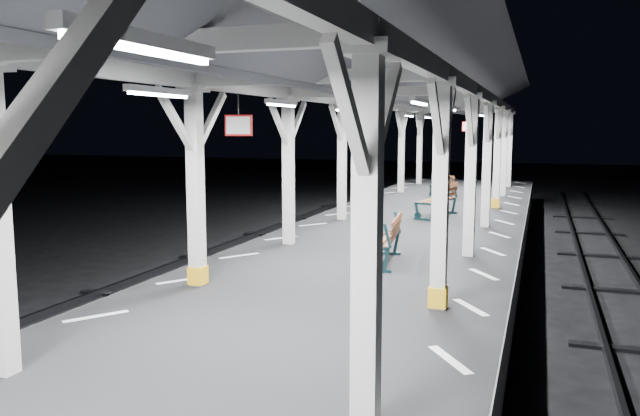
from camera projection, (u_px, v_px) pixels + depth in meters
The scene contains 8 objects.
ground at pixel (256, 411), 8.04m from camera, with size 120.00×120.00×0.00m, color black.
platform at pixel (255, 374), 7.98m from camera, with size 6.00×50.00×1.00m, color black.
hazard_stripes_left at pixel (96, 316), 8.72m from camera, with size 1.00×48.00×0.01m, color silver.
hazard_stripes_right at pixel (450, 360), 7.10m from camera, with size 1.00×48.00×0.01m, color silver.
canopy at pixel (250, 49), 7.44m from camera, with size 5.40×49.00×4.65m.
bench_mid at pixel (386, 238), 12.10m from camera, with size 0.81×1.76×0.92m.
bench_far at pixel (440, 199), 18.35m from camera, with size 1.04×1.93×0.99m.
bench_extra at pixel (444, 186), 23.39m from camera, with size 1.15×1.67×0.85m.
Camera 1 is at (3.33, -6.92, 3.63)m, focal length 35.00 mm.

